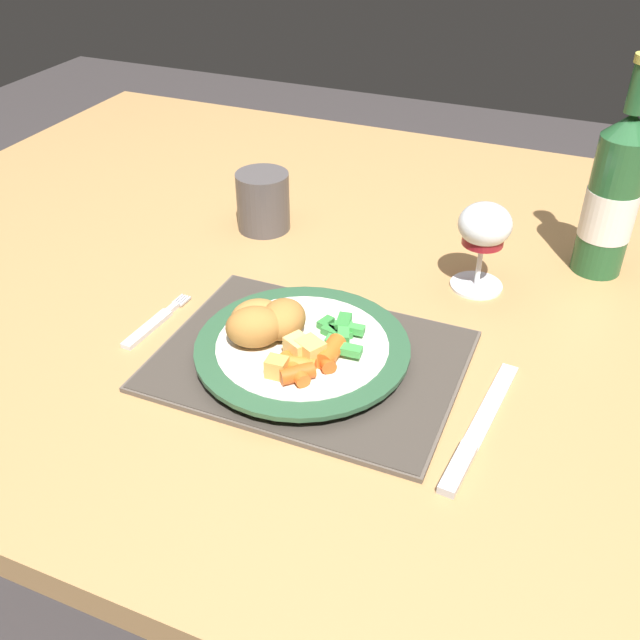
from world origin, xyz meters
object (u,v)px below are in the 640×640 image
(dinner_plate, at_px, (302,350))
(table_knife, at_px, (475,435))
(wine_glass, at_px, (484,230))
(drinking_cup, at_px, (263,200))
(fork, at_px, (153,324))
(bottle, at_px, (613,196))
(dining_table, at_px, (354,315))

(dinner_plate, height_order, table_knife, dinner_plate)
(wine_glass, bearing_deg, drinking_cup, 173.00)
(dinner_plate, relative_size, wine_glass, 2.03)
(dinner_plate, distance_m, fork, 0.20)
(table_knife, distance_m, wine_glass, 0.30)
(fork, distance_m, table_knife, 0.41)
(fork, distance_m, bottle, 0.61)
(wine_glass, height_order, drinking_cup, wine_glass)
(dining_table, bearing_deg, dinner_plate, -86.34)
(dining_table, distance_m, dinner_plate, 0.23)
(table_knife, bearing_deg, wine_glass, 102.41)
(fork, distance_m, drinking_cup, 0.29)
(fork, height_order, table_knife, table_knife)
(dinner_plate, xyz_separation_m, bottle, (0.29, 0.35, 0.09))
(dinner_plate, xyz_separation_m, wine_glass, (0.15, 0.24, 0.07))
(dinner_plate, distance_m, wine_glass, 0.29)
(dinner_plate, relative_size, table_knife, 1.14)
(dining_table, relative_size, dinner_plate, 6.31)
(fork, bearing_deg, dining_table, 49.55)
(fork, bearing_deg, bottle, 35.98)
(table_knife, bearing_deg, fork, 174.74)
(table_knife, height_order, bottle, bottle)
(dining_table, bearing_deg, bottle, 24.39)
(table_knife, height_order, drinking_cup, drinking_cup)
(table_knife, bearing_deg, bottle, 78.53)
(dining_table, distance_m, wine_glass, 0.23)
(dinner_plate, relative_size, bottle, 0.85)
(table_knife, xyz_separation_m, bottle, (0.08, 0.39, 0.11))
(table_knife, bearing_deg, dinner_plate, 167.90)
(fork, xyz_separation_m, bottle, (0.49, 0.35, 0.11))
(table_knife, distance_m, drinking_cup, 0.51)
(dining_table, bearing_deg, fork, -130.45)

